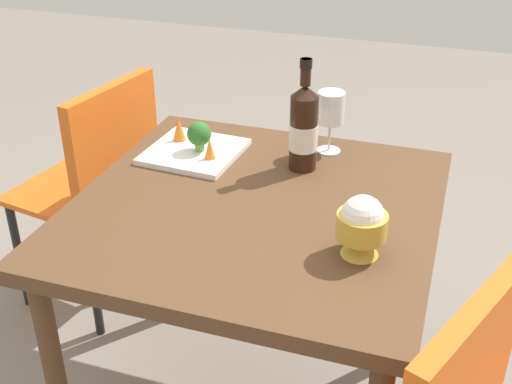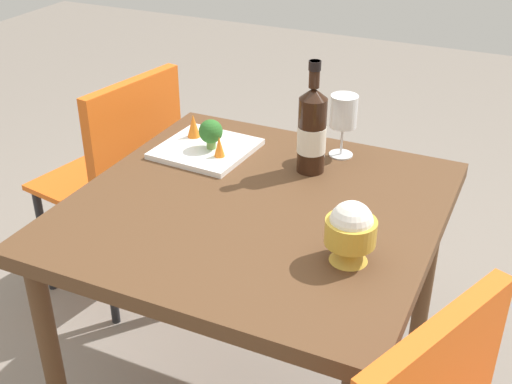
% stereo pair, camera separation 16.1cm
% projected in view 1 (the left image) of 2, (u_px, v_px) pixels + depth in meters
% --- Properties ---
extents(dining_table, '(0.89, 0.89, 0.73)m').
position_uv_depth(dining_table, '(256.00, 231.00, 1.67)').
color(dining_table, brown).
rests_on(dining_table, ground_plane).
extents(chair_by_wall, '(0.46, 0.46, 0.85)m').
position_uv_depth(chair_by_wall, '(101.00, 174.00, 2.19)').
color(chair_by_wall, orange).
rests_on(chair_by_wall, ground_plane).
extents(wine_bottle, '(0.08, 0.08, 0.31)m').
position_uv_depth(wine_bottle, '(304.00, 128.00, 1.74)').
color(wine_bottle, black).
rests_on(wine_bottle, dining_table).
extents(wine_glass, '(0.08, 0.08, 0.18)m').
position_uv_depth(wine_glass, '(331.00, 109.00, 1.83)').
color(wine_glass, white).
rests_on(wine_glass, dining_table).
extents(rice_bowl, '(0.11, 0.11, 0.14)m').
position_uv_depth(rice_bowl, '(362.00, 225.00, 1.40)').
color(rice_bowl, gold).
rests_on(rice_bowl, dining_table).
extents(serving_plate, '(0.26, 0.26, 0.02)m').
position_uv_depth(serving_plate, '(194.00, 152.00, 1.87)').
color(serving_plate, white).
rests_on(serving_plate, dining_table).
extents(broccoli_floret, '(0.07, 0.07, 0.09)m').
position_uv_depth(broccoli_floret, '(199.00, 134.00, 1.83)').
color(broccoli_floret, '#729E4C').
rests_on(broccoli_floret, serving_plate).
extents(carrot_garnish_left, '(0.03, 0.03, 0.06)m').
position_uv_depth(carrot_garnish_left, '(210.00, 149.00, 1.80)').
color(carrot_garnish_left, orange).
rests_on(carrot_garnish_left, serving_plate).
extents(carrot_garnish_right, '(0.04, 0.04, 0.07)m').
position_uv_depth(carrot_garnish_right, '(179.00, 129.00, 1.90)').
color(carrot_garnish_right, orange).
rests_on(carrot_garnish_right, serving_plate).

